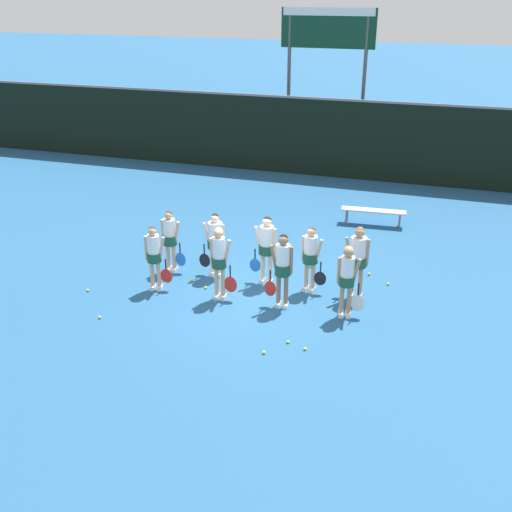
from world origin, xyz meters
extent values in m
plane|color=#235684|center=(0.00, 0.00, 0.00)|extent=(140.00, 140.00, 0.00)
cube|color=black|center=(0.00, 9.85, 1.43)|extent=(60.00, 0.06, 2.86)
cube|color=slate|center=(0.00, 9.85, 2.90)|extent=(60.00, 0.08, 0.08)
cylinder|color=#515156|center=(-2.31, 11.67, 2.96)|extent=(0.14, 0.14, 5.93)
cylinder|color=#515156|center=(0.66, 11.67, 2.96)|extent=(0.14, 0.14, 5.93)
cube|color=#0F3823|center=(-0.83, 11.67, 5.20)|extent=(3.62, 0.12, 1.44)
cube|color=white|center=(-0.83, 11.60, 5.78)|extent=(3.47, 0.02, 0.29)
cube|color=#B2B2B7|center=(2.09, 5.28, 0.46)|extent=(1.96, 0.49, 0.04)
cylinder|color=slate|center=(2.87, 5.46, 0.22)|extent=(0.06, 0.06, 0.44)
cylinder|color=slate|center=(2.89, 5.21, 0.22)|extent=(0.06, 0.06, 0.44)
cylinder|color=slate|center=(1.28, 5.36, 0.22)|extent=(0.06, 0.06, 0.44)
cylinder|color=slate|center=(1.30, 5.11, 0.22)|extent=(0.06, 0.06, 0.44)
cylinder|color=tan|center=(-2.24, -0.54, 0.38)|extent=(0.10, 0.10, 0.76)
cylinder|color=tan|center=(-2.40, -0.57, 0.38)|extent=(0.10, 0.10, 0.76)
cube|color=white|center=(-2.23, -0.57, 0.04)|extent=(0.16, 0.26, 0.09)
cube|color=white|center=(-2.39, -0.60, 0.04)|extent=(0.16, 0.26, 0.09)
cylinder|color=#194C33|center=(-2.32, -0.56, 0.84)|extent=(0.34, 0.34, 0.23)
cylinder|color=white|center=(-2.32, -0.56, 1.08)|extent=(0.30, 0.30, 0.63)
sphere|color=tan|center=(-2.32, -0.56, 1.49)|extent=(0.20, 0.20, 0.20)
sphere|color=#4C331E|center=(-2.32, -0.54, 1.52)|extent=(0.18, 0.18, 0.18)
cylinder|color=tan|center=(-2.13, -0.52, 1.06)|extent=(0.21, 0.12, 0.60)
cylinder|color=tan|center=(-2.49, -0.59, 1.06)|extent=(0.08, 0.08, 0.60)
cylinder|color=black|center=(-2.05, -0.52, 0.68)|extent=(0.03, 0.03, 0.26)
ellipsoid|color=red|center=(-2.05, -0.52, 0.37)|extent=(0.30, 0.03, 0.36)
cylinder|color=tan|center=(-0.61, -0.52, 0.42)|extent=(0.10, 0.10, 0.84)
cylinder|color=tan|center=(-0.77, -0.53, 0.42)|extent=(0.10, 0.10, 0.84)
cube|color=white|center=(-0.61, -0.55, 0.04)|extent=(0.13, 0.25, 0.09)
cube|color=white|center=(-0.77, -0.56, 0.04)|extent=(0.13, 0.25, 0.09)
cylinder|color=#194C33|center=(-0.69, -0.53, 0.92)|extent=(0.33, 0.33, 0.25)
cylinder|color=white|center=(-0.69, -0.53, 1.18)|extent=(0.29, 0.29, 0.69)
sphere|color=tan|center=(-0.69, -0.53, 1.64)|extent=(0.22, 0.22, 0.22)
sphere|color=#D8B772|center=(-0.69, -0.51, 1.66)|extent=(0.20, 0.20, 0.20)
cylinder|color=tan|center=(-0.51, -0.52, 1.17)|extent=(0.22, 0.09, 0.66)
cylinder|color=tan|center=(-0.86, -0.54, 1.17)|extent=(0.08, 0.08, 0.66)
cylinder|color=black|center=(-0.43, -0.53, 0.74)|extent=(0.03, 0.03, 0.29)
ellipsoid|color=red|center=(-0.43, -0.53, 0.40)|extent=(0.32, 0.03, 0.40)
cylinder|color=#8C664C|center=(0.88, -0.45, 0.42)|extent=(0.10, 0.10, 0.84)
cylinder|color=#8C664C|center=(0.71, -0.47, 0.42)|extent=(0.10, 0.10, 0.84)
cube|color=white|center=(0.88, -0.48, 0.04)|extent=(0.13, 0.25, 0.09)
cube|color=white|center=(0.71, -0.50, 0.04)|extent=(0.13, 0.25, 0.09)
cylinder|color=#194C33|center=(0.79, -0.46, 0.93)|extent=(0.36, 0.36, 0.26)
cylinder|color=white|center=(0.79, -0.46, 1.18)|extent=(0.31, 0.31, 0.68)
sphere|color=#8C664C|center=(0.79, -0.46, 1.63)|extent=(0.22, 0.22, 0.22)
sphere|color=black|center=(0.79, -0.44, 1.66)|extent=(0.21, 0.21, 0.21)
cylinder|color=#8C664C|center=(0.60, -0.48, 1.16)|extent=(0.22, 0.09, 0.65)
cylinder|color=#8C664C|center=(0.98, -0.44, 1.16)|extent=(0.08, 0.08, 0.65)
cylinder|color=black|center=(0.52, -0.51, 0.75)|extent=(0.03, 0.03, 0.27)
ellipsoid|color=red|center=(0.52, -0.51, 0.42)|extent=(0.28, 0.03, 0.38)
cylinder|color=tan|center=(2.30, -0.46, 0.40)|extent=(0.10, 0.10, 0.79)
cylinder|color=tan|center=(2.14, -0.48, 0.40)|extent=(0.10, 0.10, 0.79)
cube|color=white|center=(2.31, -0.48, 0.04)|extent=(0.14, 0.25, 0.09)
cube|color=white|center=(2.15, -0.51, 0.04)|extent=(0.14, 0.25, 0.09)
cylinder|color=#194C33|center=(2.22, -0.47, 0.87)|extent=(0.34, 0.34, 0.22)
cylinder|color=white|center=(2.22, -0.47, 1.11)|extent=(0.29, 0.29, 0.64)
sphere|color=tan|center=(2.22, -0.47, 1.54)|extent=(0.22, 0.22, 0.22)
sphere|color=#D8B772|center=(2.22, -0.45, 1.57)|extent=(0.20, 0.20, 0.20)
cylinder|color=tan|center=(2.41, -0.44, 1.10)|extent=(0.21, 0.10, 0.61)
cylinder|color=tan|center=(2.05, -0.49, 1.10)|extent=(0.08, 0.08, 0.61)
cylinder|color=black|center=(2.49, -0.45, 0.70)|extent=(0.03, 0.03, 0.29)
ellipsoid|color=silver|center=(2.49, -0.45, 0.35)|extent=(0.31, 0.03, 0.40)
cylinder|color=tan|center=(-2.31, 0.48, 0.38)|extent=(0.10, 0.10, 0.77)
cylinder|color=tan|center=(-2.48, 0.48, 0.38)|extent=(0.10, 0.10, 0.77)
cube|color=white|center=(-2.31, 0.45, 0.04)|extent=(0.12, 0.24, 0.09)
cube|color=white|center=(-2.48, 0.45, 0.04)|extent=(0.12, 0.24, 0.09)
cylinder|color=#194C33|center=(-2.40, 0.48, 0.86)|extent=(0.35, 0.35, 0.25)
cylinder|color=white|center=(-2.40, 0.48, 1.09)|extent=(0.31, 0.31, 0.63)
sphere|color=tan|center=(-2.40, 0.48, 1.50)|extent=(0.20, 0.20, 0.20)
sphere|color=#4C331E|center=(-2.40, 0.50, 1.53)|extent=(0.18, 0.18, 0.18)
cylinder|color=tan|center=(-2.20, 0.48, 1.07)|extent=(0.20, 0.08, 0.61)
cylinder|color=tan|center=(-2.58, 0.49, 1.07)|extent=(0.08, 0.08, 0.60)
cylinder|color=black|center=(-2.12, 0.46, 0.68)|extent=(0.03, 0.03, 0.27)
ellipsoid|color=blue|center=(-2.12, 0.46, 0.36)|extent=(0.28, 0.03, 0.37)
cylinder|color=beige|center=(-1.12, 0.59, 0.39)|extent=(0.10, 0.10, 0.78)
cylinder|color=beige|center=(-1.31, 0.58, 0.39)|extent=(0.10, 0.10, 0.78)
cube|color=white|center=(-1.12, 0.56, 0.04)|extent=(0.12, 0.25, 0.09)
cube|color=white|center=(-1.31, 0.55, 0.04)|extent=(0.12, 0.25, 0.09)
cylinder|color=#194C33|center=(-1.22, 0.59, 0.85)|extent=(0.40, 0.40, 0.19)
cylinder|color=white|center=(-1.22, 0.59, 1.10)|extent=(0.35, 0.35, 0.64)
sphere|color=beige|center=(-1.22, 0.59, 1.52)|extent=(0.20, 0.20, 0.20)
sphere|color=black|center=(-1.22, 0.61, 1.55)|extent=(0.19, 0.19, 0.19)
cylinder|color=beige|center=(-1.43, 0.58, 1.08)|extent=(0.20, 0.09, 0.61)
cylinder|color=beige|center=(-1.01, 0.60, 1.08)|extent=(0.08, 0.08, 0.61)
cylinder|color=black|center=(-1.51, 0.55, 0.70)|extent=(0.03, 0.03, 0.27)
ellipsoid|color=black|center=(-1.51, 0.55, 0.38)|extent=(0.29, 0.03, 0.37)
cylinder|color=beige|center=(0.21, 0.56, 0.41)|extent=(0.10, 0.10, 0.82)
cylinder|color=beige|center=(0.02, 0.56, 0.41)|extent=(0.10, 0.10, 0.82)
cube|color=white|center=(0.21, 0.53, 0.04)|extent=(0.12, 0.24, 0.09)
cube|color=white|center=(0.02, 0.54, 0.04)|extent=(0.12, 0.24, 0.09)
cylinder|color=#194C33|center=(0.11, 0.56, 0.90)|extent=(0.39, 0.39, 0.23)
cylinder|color=white|center=(0.11, 0.56, 1.15)|extent=(0.34, 0.34, 0.66)
sphere|color=beige|center=(0.11, 0.56, 1.60)|extent=(0.22, 0.22, 0.22)
sphere|color=black|center=(0.11, 0.58, 1.62)|extent=(0.21, 0.21, 0.21)
cylinder|color=beige|center=(-0.10, 0.57, 1.14)|extent=(0.21, 0.08, 0.63)
cylinder|color=beige|center=(0.31, 0.56, 1.14)|extent=(0.08, 0.08, 0.63)
cylinder|color=black|center=(-0.18, 0.55, 0.74)|extent=(0.03, 0.03, 0.26)
ellipsoid|color=blue|center=(-0.18, 0.55, 0.44)|extent=(0.28, 0.03, 0.35)
cylinder|color=tan|center=(1.29, 0.46, 0.39)|extent=(0.10, 0.10, 0.77)
cylinder|color=tan|center=(1.12, 0.49, 0.39)|extent=(0.10, 0.10, 0.77)
cube|color=white|center=(1.29, 0.43, 0.04)|extent=(0.15, 0.25, 0.09)
cube|color=white|center=(1.12, 0.46, 0.04)|extent=(0.15, 0.25, 0.09)
cylinder|color=#194C33|center=(1.21, 0.48, 0.86)|extent=(0.36, 0.36, 0.25)
cylinder|color=white|center=(1.21, 0.48, 1.09)|extent=(0.31, 0.31, 0.63)
sphere|color=tan|center=(1.21, 0.48, 1.51)|extent=(0.21, 0.21, 0.21)
sphere|color=#4C331E|center=(1.21, 0.50, 1.53)|extent=(0.19, 0.19, 0.19)
cylinder|color=tan|center=(1.40, 0.45, 1.07)|extent=(0.21, 0.11, 0.60)
cylinder|color=tan|center=(1.02, 0.51, 1.07)|extent=(0.08, 0.08, 0.60)
cylinder|color=black|center=(1.48, 0.41, 0.69)|extent=(0.03, 0.03, 0.26)
ellipsoid|color=black|center=(1.48, 0.41, 0.39)|extent=(0.29, 0.03, 0.36)
cylinder|color=tan|center=(2.41, 0.47, 0.42)|extent=(0.10, 0.10, 0.84)
cylinder|color=tan|center=(2.21, 0.47, 0.42)|extent=(0.10, 0.10, 0.84)
cube|color=white|center=(2.41, 0.44, 0.04)|extent=(0.11, 0.24, 0.09)
cube|color=white|center=(2.21, 0.44, 0.04)|extent=(0.11, 0.24, 0.09)
cylinder|color=#194C33|center=(2.31, 0.47, 0.92)|extent=(0.41, 0.41, 0.23)
cylinder|color=white|center=(2.31, 0.47, 1.18)|extent=(0.36, 0.36, 0.68)
sphere|color=tan|center=(2.31, 0.47, 1.63)|extent=(0.23, 0.23, 0.23)
sphere|color=olive|center=(2.31, 0.49, 1.66)|extent=(0.21, 0.21, 0.21)
cylinder|color=tan|center=(2.09, 0.46, 1.17)|extent=(0.21, 0.08, 0.65)
cylinder|color=tan|center=(2.52, 0.47, 1.17)|extent=(0.08, 0.08, 0.65)
cylinder|color=black|center=(2.01, 0.44, 0.76)|extent=(0.03, 0.03, 0.26)
ellipsoid|color=blue|center=(2.01, 0.44, 0.45)|extent=(0.28, 0.03, 0.36)
sphere|color=#CCE033|center=(0.95, 1.74, 0.03)|extent=(0.07, 0.07, 0.07)
sphere|color=#CCE033|center=(1.71, -2.08, 0.03)|extent=(0.06, 0.06, 0.06)
sphere|color=#CCE033|center=(2.99, 1.33, 0.03)|extent=(0.07, 0.07, 0.07)
sphere|color=#CCE033|center=(-1.19, -0.20, 0.03)|extent=(0.07, 0.07, 0.07)
sphere|color=#CCE033|center=(-0.99, 0.08, 0.03)|extent=(0.07, 0.07, 0.07)
sphere|color=#CCE033|center=(-1.66, 0.05, 0.04)|extent=(0.07, 0.07, 0.07)
sphere|color=#CCE033|center=(1.32, -1.93, 0.03)|extent=(0.07, 0.07, 0.07)
sphere|color=#CCE033|center=(0.97, -2.45, 0.03)|extent=(0.07, 0.07, 0.07)
sphere|color=#CCE033|center=(0.76, -0.06, 0.04)|extent=(0.07, 0.07, 0.07)
sphere|color=#CCE033|center=(-3.82, -1.18, 0.03)|extent=(0.07, 0.07, 0.07)
sphere|color=#CCE033|center=(2.47, 1.73, 0.03)|extent=(0.07, 0.07, 0.07)
sphere|color=#CCE033|center=(-2.87, -2.22, 0.03)|extent=(0.07, 0.07, 0.07)
camera|label=1|loc=(3.84, -12.05, 6.68)|focal=42.00mm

